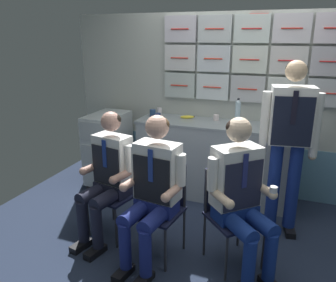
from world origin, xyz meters
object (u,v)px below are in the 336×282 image
Objects in this scene: crew_member_standing at (289,135)px; paper_cup_blue at (216,117)px; service_trolley at (108,147)px; snack_banana at (187,117)px; crew_member_center at (153,185)px; crew_member_right at (241,190)px; folding_chair_left at (119,183)px; water_bottle_clear at (238,112)px; crew_member_left at (107,172)px; folding_chair_right at (229,204)px; folding_chair_center at (162,198)px.

crew_member_standing is 24.01× the size of paper_cup_blue.
service_trolley is 1.11m from snack_banana.
crew_member_center is 0.72m from crew_member_right.
crew_member_standing is at bearing 66.32° from crew_member_right.
water_bottle_clear reaches higher than folding_chair_left.
service_trolley is 1.13× the size of folding_chair_left.
water_bottle_clear is (1.61, 0.16, 0.56)m from service_trolley.
crew_member_left is at bearing -128.14° from water_bottle_clear.
folding_chair_left is 0.62m from crew_member_center.
snack_banana is at bearing 13.66° from service_trolley.
crew_member_left is 4.08× the size of water_bottle_clear.
crew_member_left reaches higher than service_trolley.
service_trolley is 1.13× the size of folding_chair_right.
service_trolley is 3.11× the size of water_bottle_clear.
service_trolley is at bearing 169.93° from crew_member_standing.
folding_chair_center is 1.40m from snack_banana.
service_trolley is 0.56× the size of crew_member_standing.
folding_chair_right is at bearing 133.75° from crew_member_right.
service_trolley is 1.14m from folding_chair_left.
water_bottle_clear is at bearing 5.79° from service_trolley.
crew_member_standing is at bearing -10.07° from service_trolley.
folding_chair_left is 1.00× the size of folding_chair_center.
crew_member_center is at bearing -32.50° from folding_chair_left.
folding_chair_left is 0.54m from folding_chair_center.
folding_chair_right is at bearing 23.36° from crew_member_center.
crew_member_standing is at bearing 40.01° from crew_member_center.
crew_member_center is at bearing -156.64° from folding_chair_right.
crew_member_standing is (1.54, 0.69, 0.33)m from crew_member_left.
crew_member_right is 0.82m from crew_member_standing.
folding_chair_center is at bearing 82.79° from crew_member_center.
crew_member_standing is at bearing 24.09° from crew_member_left.
water_bottle_clear is at bearing -22.70° from paper_cup_blue.
folding_chair_left is 0.67× the size of crew_member_left.
crew_member_right is at bearing -0.77° from crew_member_left.
folding_chair_right is at bearing -71.55° from paper_cup_blue.
folding_chair_right is 1.40m from paper_cup_blue.
folding_chair_right is 2.74× the size of water_bottle_clear.
paper_cup_blue is at bearing 83.46° from folding_chair_center.
crew_member_left reaches higher than folding_chair_left.
folding_chair_right is 1.50m from snack_banana.
crew_member_center is 1.50m from snack_banana.
crew_member_center is 18.24× the size of paper_cup_blue.
folding_chair_left is at bearing 162.73° from folding_chair_center.
paper_cup_blue is (0.16, 1.35, 0.45)m from folding_chair_center.
crew_member_center reaches higher than folding_chair_center.
folding_chair_left is at bearing 78.05° from crew_member_left.
service_trolley is 0.74× the size of crew_member_center.
crew_member_left is 0.96× the size of crew_member_center.
crew_member_left is 1.49× the size of folding_chair_center.
service_trolley is 13.43× the size of paper_cup_blue.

